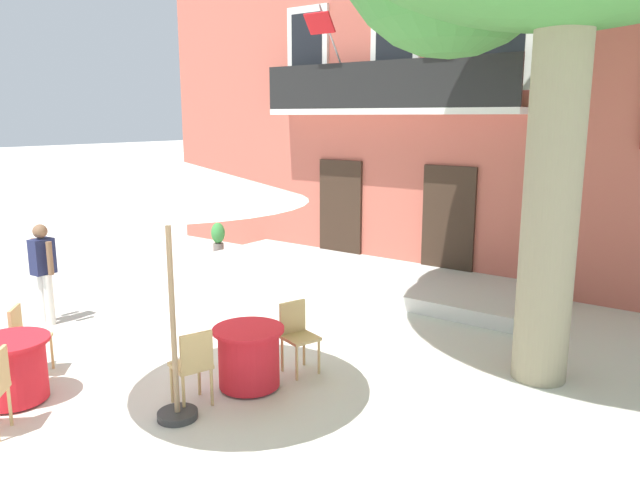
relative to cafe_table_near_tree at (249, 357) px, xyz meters
name	(u,v)px	position (x,y,z in m)	size (l,w,h in m)	color
ground_plane	(237,341)	(-1.22, 1.03, -0.39)	(120.00, 120.00, 0.00)	beige
building_facade	(438,94)	(-1.52, 8.01, 3.36)	(13.00, 5.09, 7.50)	#BC5B4C
entrance_step_platform	(361,276)	(-1.53, 4.87, -0.27)	(7.12, 2.31, 0.25)	silver
cafe_table_near_tree	(249,357)	(0.00, 0.00, 0.00)	(0.86, 0.86, 0.76)	red
cafe_chair_near_tree_0	(297,332)	(0.15, 0.74, 0.14)	(0.50, 0.50, 0.91)	tan
cafe_chair_near_tree_1	(193,363)	(-0.16, -0.74, 0.14)	(0.50, 0.50, 0.91)	tan
cafe_table_middle	(13,370)	(-1.92, -1.90, 0.00)	(0.86, 0.86, 0.76)	red
cafe_chair_middle_0	(26,336)	(-2.50, -1.42, 0.14)	(0.57, 0.57, 0.91)	tan
cafe_umbrella	(166,180)	(-0.10, -1.04, 2.22)	(2.90, 2.90, 2.85)	#997A56
ground_planter_left	(218,238)	(-5.44, 4.73, 0.06)	(0.32, 0.32, 0.81)	slate
pedestrian_near_entrance	(43,268)	(-4.19, -0.21, 0.51)	(0.53, 0.36, 1.61)	silver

